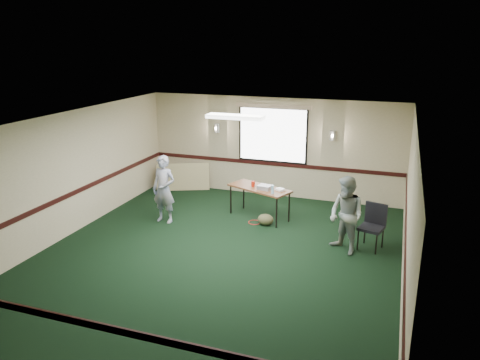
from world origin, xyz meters
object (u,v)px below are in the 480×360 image
(conference_chair, at_px, (373,222))
(person_right, at_px, (346,215))
(person_left, at_px, (164,189))
(folding_table, at_px, (259,190))
(projector, at_px, (265,187))

(conference_chair, xyz_separation_m, person_right, (-0.51, -0.42, 0.24))
(person_left, height_order, person_right, person_left)
(folding_table, xyz_separation_m, person_left, (-2.04, -0.97, 0.09))
(conference_chair, relative_size, person_right, 0.59)
(folding_table, height_order, person_left, person_left)
(conference_chair, bearing_deg, folding_table, 178.39)
(folding_table, relative_size, person_left, 1.03)
(conference_chair, bearing_deg, person_left, -162.79)
(folding_table, relative_size, person_right, 1.04)
(conference_chair, distance_m, person_right, 0.70)
(folding_table, bearing_deg, conference_chair, 4.77)
(conference_chair, distance_m, person_left, 4.76)
(projector, height_order, conference_chair, conference_chair)
(person_left, bearing_deg, conference_chair, 6.44)
(projector, distance_m, conference_chair, 2.67)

